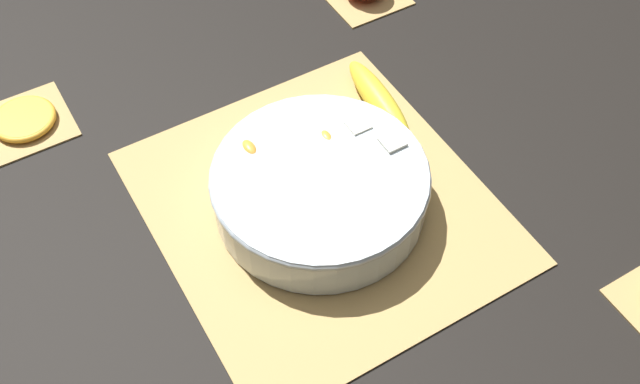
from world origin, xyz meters
name	(u,v)px	position (x,y,z in m)	size (l,w,h in m)	color
ground_plane	(320,207)	(0.00, 0.00, 0.00)	(6.00, 6.00, 0.00)	black
bamboo_mat_center	(320,206)	(0.00, 0.00, 0.00)	(0.47, 0.43, 0.01)	tan
coaster_mat_near_left	(26,123)	(-0.36, -0.30, 0.00)	(0.13, 0.13, 0.01)	tan
fruit_salad_bowl	(320,186)	(0.00, 0.00, 0.05)	(0.29, 0.29, 0.07)	silver
whole_banana	(379,101)	(-0.11, 0.17, 0.03)	(0.19, 0.05, 0.04)	yellow
orange_slice_whole	(24,119)	(-0.36, -0.30, 0.01)	(0.09, 0.09, 0.01)	#F9A338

